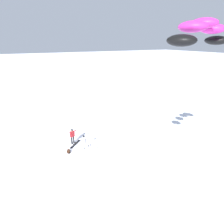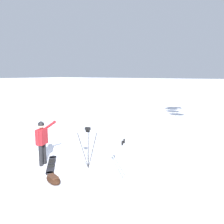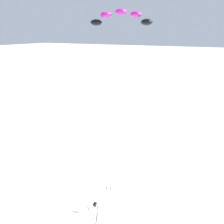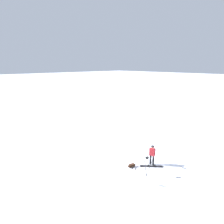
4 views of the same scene
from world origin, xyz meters
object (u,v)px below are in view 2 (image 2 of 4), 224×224
at_px(camera_tripod, 88,139).
at_px(snowboard, 51,164).
at_px(gear_bag_large, 53,179).
at_px(ski_poles, 123,153).
at_px(snowboarder, 42,139).

bearing_deg(camera_tripod, snowboard, -69.14).
relative_size(gear_bag_large, ski_poles, 0.59).
distance_m(snowboard, camera_tripod, 1.71).
height_order(camera_tripod, ski_poles, camera_tripod).
bearing_deg(gear_bag_large, camera_tripod, 173.75).
bearing_deg(camera_tripod, ski_poles, 90.49).
bearing_deg(snowboarder, ski_poles, 102.86).
bearing_deg(snowboard, ski_poles, 100.70).
relative_size(snowboarder, snowboard, 1.16).
bearing_deg(snowboard, camera_tripod, 110.86).
bearing_deg(gear_bag_large, snowboard, -130.67).
bearing_deg(snowboard, gear_bag_large, 49.33).
distance_m(gear_bag_large, ski_poles, 2.24).
xyz_separation_m(snowboarder, snowboard, (-0.16, 0.24, -0.93)).
relative_size(snowboarder, ski_poles, 1.32).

